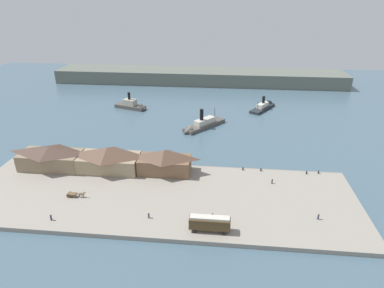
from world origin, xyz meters
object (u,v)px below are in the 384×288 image
(horse_cart, at_px, (76,194))
(mooring_post_east, at_px, (261,170))
(pedestrian_near_west_shed, at_px, (318,217))
(pedestrian_walking_east, at_px, (51,217))
(ferry_shed_customs_shed, at_px, (108,159))
(mooring_post_center_west, at_px, (307,173))
(pedestrian_at_waters_edge, at_px, (149,215))
(mooring_post_west, at_px, (318,172))
(ferry_moored_west, at_px, (200,126))
(ferry_approaching_west, at_px, (133,106))
(ferry_mid_harbor, at_px, (265,106))
(ferry_shed_central_terminal, at_px, (164,161))
(pedestrian_standing_center, at_px, (212,216))
(street_tram, at_px, (210,222))
(mooring_post_center_east, at_px, (243,169))
(pedestrian_near_east_shed, at_px, (272,181))
(ferry_shed_west_terminal, at_px, (51,157))

(horse_cart, xyz_separation_m, mooring_post_east, (52.68, 20.29, -0.48))
(pedestrian_near_west_shed, height_order, pedestrian_walking_east, pedestrian_walking_east)
(ferry_shed_customs_shed, xyz_separation_m, mooring_post_center_west, (62.70, 3.61, -3.50))
(pedestrian_at_waters_edge, distance_m, mooring_post_west, 55.67)
(mooring_post_east, bearing_deg, ferry_moored_west, 121.26)
(pedestrian_at_waters_edge, bearing_deg, pedestrian_walking_east, -172.01)
(ferry_approaching_west, height_order, ferry_mid_harbor, ferry_approaching_west)
(pedestrian_near_west_shed, height_order, mooring_post_center_west, pedestrian_near_west_shed)
(ferry_shed_central_terminal, distance_m, ferry_mid_harbor, 80.69)
(pedestrian_standing_center, relative_size, mooring_post_west, 1.72)
(ferry_shed_central_terminal, bearing_deg, street_tram, -59.90)
(ferry_approaching_west, bearing_deg, pedestrian_standing_center, -62.96)
(pedestrian_walking_east, distance_m, mooring_post_center_east, 57.81)
(horse_cart, height_order, mooring_post_west, horse_cart)
(ferry_shed_customs_shed, distance_m, pedestrian_standing_center, 40.74)
(pedestrian_standing_center, relative_size, ferry_mid_harbor, 0.08)
(horse_cart, bearing_deg, pedestrian_near_east_shed, 13.11)
(ferry_mid_harbor, distance_m, ferry_moored_west, 42.66)
(ferry_shed_customs_shed, bearing_deg, mooring_post_center_west, 3.30)
(mooring_post_west, bearing_deg, horse_cart, -163.83)
(mooring_post_center_east, relative_size, ferry_approaching_west, 0.05)
(mooring_post_center_east, distance_m, ferry_moored_west, 40.50)
(ferry_shed_customs_shed, xyz_separation_m, pedestrian_at_waters_edge, (18.21, -23.46, -3.18))
(ferry_shed_west_terminal, height_order, pedestrian_near_east_shed, ferry_shed_west_terminal)
(street_tram, height_order, mooring_post_center_west, street_tram)
(ferry_shed_customs_shed, height_order, pedestrian_near_west_shed, ferry_shed_customs_shed)
(ferry_shed_west_terminal, xyz_separation_m, mooring_post_center_east, (61.88, 4.40, -3.31))
(street_tram, xyz_separation_m, mooring_post_east, (14.75, 30.88, -1.95))
(ferry_mid_harbor, bearing_deg, pedestrian_walking_east, -122.31)
(ferry_shed_central_terminal, distance_m, street_tram, 31.34)
(mooring_post_center_east, bearing_deg, mooring_post_center_west, -1.31)
(ferry_shed_customs_shed, bearing_deg, ferry_shed_central_terminal, 0.84)
(ferry_shed_west_terminal, relative_size, mooring_post_west, 21.89)
(pedestrian_at_waters_edge, xyz_separation_m, ferry_approaching_west, (-27.54, 87.01, -0.32))
(pedestrian_near_east_shed, distance_m, ferry_mid_harbor, 74.83)
(pedestrian_standing_center, bearing_deg, pedestrian_at_waters_edge, -174.15)
(mooring_post_west, xyz_separation_m, ferry_approaching_west, (-75.82, 59.30, -0.00))
(pedestrian_at_waters_edge, bearing_deg, street_tram, -12.15)
(pedestrian_standing_center, height_order, pedestrian_at_waters_edge, pedestrian_at_waters_edge)
(street_tram, distance_m, mooring_post_east, 34.27)
(pedestrian_near_east_shed, bearing_deg, pedestrian_walking_east, -157.65)
(ferry_shed_central_terminal, height_order, mooring_post_east, ferry_shed_central_terminal)
(pedestrian_near_west_shed, height_order, mooring_post_center_east, pedestrian_near_west_shed)
(ferry_shed_customs_shed, relative_size, pedestrian_near_west_shed, 11.36)
(pedestrian_walking_east, relative_size, ferry_mid_harbor, 0.09)
(street_tram, xyz_separation_m, ferry_mid_harbor, (22.30, 98.15, -2.52))
(ferry_shed_west_terminal, relative_size, pedestrian_walking_east, 11.13)
(pedestrian_at_waters_edge, xyz_separation_m, ferry_moored_west, (7.95, 64.41, -0.60))
(mooring_post_center_west, distance_m, mooring_post_center_east, 19.84)
(pedestrian_near_east_shed, bearing_deg, horse_cart, -166.89)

